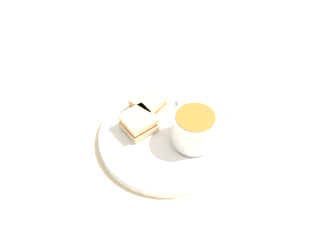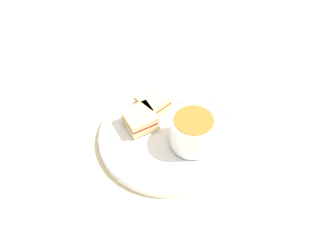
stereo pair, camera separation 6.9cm
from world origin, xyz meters
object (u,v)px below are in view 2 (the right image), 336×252
sandwich_half_near (153,102)px  sandwich_half_far (140,119)px  soup_bowl (193,131)px  spoon (190,107)px

sandwich_half_near → sandwich_half_far: 0.06m
soup_bowl → sandwich_half_near: size_ratio=1.12×
soup_bowl → sandwich_half_far: size_ratio=1.28×
sandwich_half_far → sandwich_half_near: bearing=-136.6°
soup_bowl → sandwich_half_near: soup_bowl is taller
soup_bowl → sandwich_half_far: soup_bowl is taller
soup_bowl → sandwich_half_near: bearing=-69.6°
sandwich_half_far → soup_bowl: bearing=137.2°
sandwich_half_near → sandwich_half_far: same height
spoon → sandwich_half_far: bearing=97.2°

